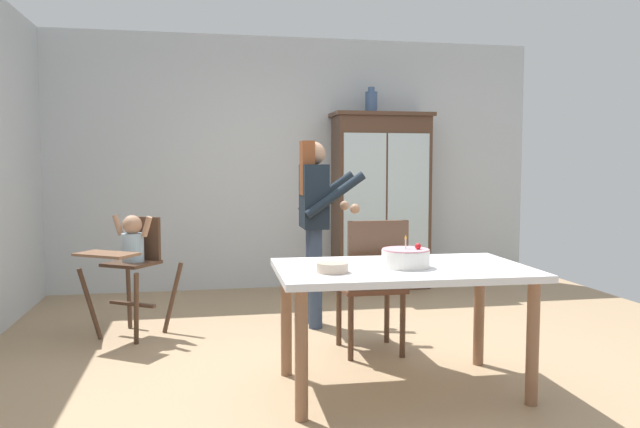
% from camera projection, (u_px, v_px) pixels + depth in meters
% --- Properties ---
extents(ground_plane, '(6.24, 6.24, 0.00)m').
position_uv_depth(ground_plane, '(355.00, 358.00, 4.28)').
color(ground_plane, tan).
extents(wall_back, '(5.32, 0.06, 2.70)m').
position_uv_depth(wall_back, '(296.00, 164.00, 6.74)').
color(wall_back, silver).
rests_on(wall_back, ground_plane).
extents(china_cabinet, '(1.07, 0.48, 1.89)m').
position_uv_depth(china_cabinet, '(381.00, 201.00, 6.69)').
color(china_cabinet, '#4C3323').
rests_on(china_cabinet, ground_plane).
extents(ceramic_vase, '(0.13, 0.13, 0.27)m').
position_uv_depth(ceramic_vase, '(371.00, 102.00, 6.58)').
color(ceramic_vase, '#3D567F').
rests_on(ceramic_vase, china_cabinet).
extents(high_chair_with_toddler, '(0.80, 0.85, 0.95)m').
position_uv_depth(high_chair_with_toddler, '(132.00, 253.00, 4.80)').
color(high_chair_with_toddler, '#4C3323').
rests_on(high_chair_with_toddler, ground_plane).
extents(adult_person, '(0.50, 0.49, 1.53)m').
position_uv_depth(adult_person, '(315.00, 210.00, 5.08)').
color(adult_person, '#33425B').
rests_on(adult_person, ground_plane).
extents(dining_table, '(1.50, 0.93, 0.74)m').
position_uv_depth(dining_table, '(402.00, 283.00, 3.64)').
color(dining_table, silver).
rests_on(dining_table, ground_plane).
extents(birthday_cake, '(0.28, 0.28, 0.19)m').
position_uv_depth(birthday_cake, '(406.00, 258.00, 3.60)').
color(birthday_cake, white).
rests_on(birthday_cake, dining_table).
extents(serving_bowl, '(0.18, 0.18, 0.05)m').
position_uv_depth(serving_bowl, '(332.00, 268.00, 3.43)').
color(serving_bowl, '#C6AD93').
rests_on(serving_bowl, dining_table).
extents(dining_chair_far_side, '(0.44, 0.44, 0.96)m').
position_uv_depth(dining_chair_far_side, '(374.00, 277.00, 4.30)').
color(dining_chair_far_side, '#4C3323').
rests_on(dining_chair_far_side, ground_plane).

